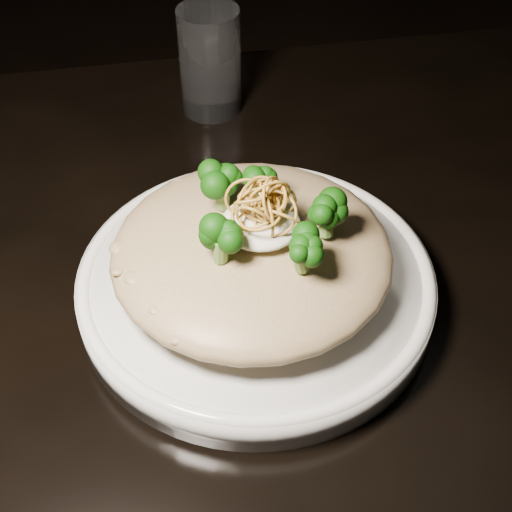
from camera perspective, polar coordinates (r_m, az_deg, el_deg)
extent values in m
cube|color=black|center=(0.72, -4.66, -1.37)|extent=(1.10, 0.80, 0.04)
cylinder|color=black|center=(1.32, 15.42, 0.18)|extent=(0.05, 0.05, 0.71)
cylinder|color=silver|center=(0.66, 0.00, -2.38)|extent=(0.32, 0.32, 0.03)
ellipsoid|color=brown|center=(0.63, -0.35, 0.34)|extent=(0.25, 0.25, 0.05)
ellipsoid|color=white|center=(0.60, 0.39, 2.62)|extent=(0.07, 0.07, 0.02)
cylinder|color=silver|center=(0.89, -3.70, 15.26)|extent=(0.10, 0.10, 0.13)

